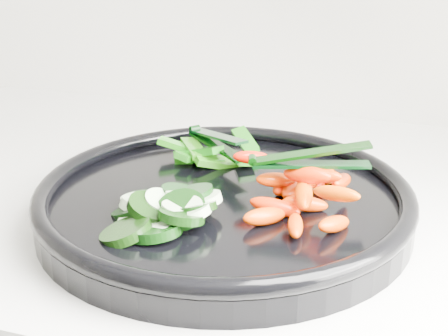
% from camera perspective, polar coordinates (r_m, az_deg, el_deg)
% --- Properties ---
extents(veggie_tray, '(0.39, 0.39, 0.04)m').
position_cam_1_polar(veggie_tray, '(0.62, -0.00, -2.96)').
color(veggie_tray, black).
rests_on(veggie_tray, counter).
extents(cucumber_pile, '(0.12, 0.13, 0.04)m').
position_cam_1_polar(cucumber_pile, '(0.58, -5.78, -3.77)').
color(cucumber_pile, black).
rests_on(cucumber_pile, veggie_tray).
extents(carrot_pile, '(0.14, 0.16, 0.05)m').
position_cam_1_polar(carrot_pile, '(0.59, 7.09, -2.16)').
color(carrot_pile, '#E94500').
rests_on(carrot_pile, veggie_tray).
extents(pepper_pile, '(0.12, 0.11, 0.04)m').
position_cam_1_polar(pepper_pile, '(0.71, -1.48, 1.35)').
color(pepper_pile, '#146009').
rests_on(pepper_pile, veggie_tray).
extents(tong_carrot, '(0.11, 0.05, 0.02)m').
position_cam_1_polar(tong_carrot, '(0.58, 7.63, 0.84)').
color(tong_carrot, black).
rests_on(tong_carrot, carrot_pile).
extents(tong_pepper, '(0.09, 0.09, 0.02)m').
position_cam_1_polar(tong_pepper, '(0.70, -0.79, 2.57)').
color(tong_pepper, black).
rests_on(tong_pepper, pepper_pile).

